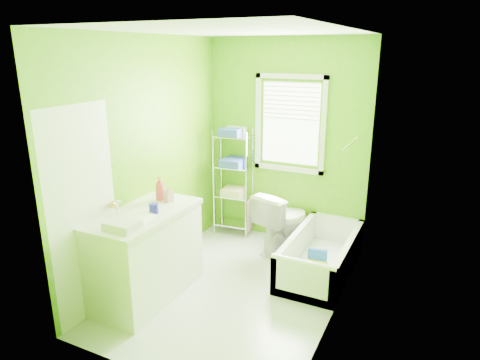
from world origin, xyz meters
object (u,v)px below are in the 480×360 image
at_px(vanity, 146,252).
at_px(wire_shelf_unit, 235,171).
at_px(bathtub, 320,260).
at_px(toilet, 283,221).

xyz_separation_m(vanity, wire_shelf_unit, (0.09, 1.82, 0.40)).
bearing_deg(bathtub, vanity, -139.66).
bearing_deg(vanity, wire_shelf_unit, 87.15).
bearing_deg(bathtub, toilet, 149.13).
bearing_deg(bathtub, wire_shelf_unit, 157.25).
bearing_deg(wire_shelf_unit, toilet, -15.95).
height_order(bathtub, toilet, toilet).
bearing_deg(vanity, bathtub, 40.34).
relative_size(bathtub, wire_shelf_unit, 0.98).
bearing_deg(toilet, wire_shelf_unit, 0.71).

